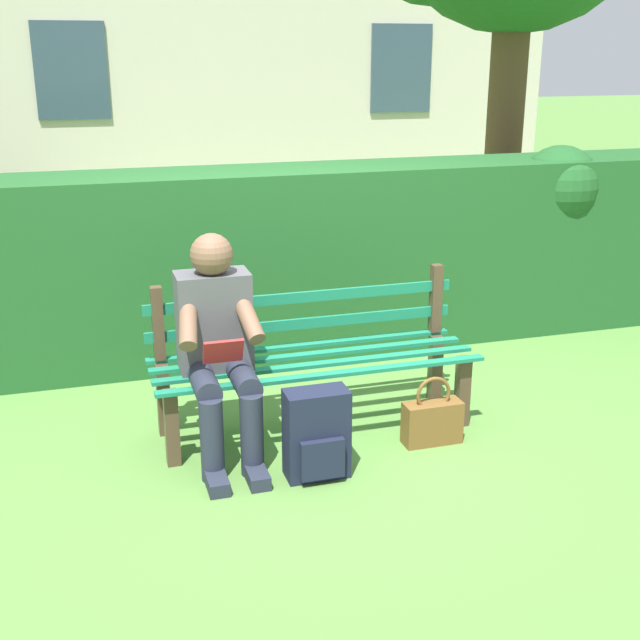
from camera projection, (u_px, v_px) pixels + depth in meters
ground at (315, 429)px, 4.61m from camera, size 60.00×60.00×0.00m
park_bench at (311, 356)px, 4.55m from camera, size 1.79×0.53×0.84m
person_seated at (218, 342)px, 4.18m from camera, size 0.44×0.73×1.16m
hedge_backdrop at (329, 254)px, 5.75m from camera, size 5.92×0.71×1.38m
backpack at (317, 435)px, 4.04m from camera, size 0.31×0.24×0.46m
handbag at (432, 420)px, 4.41m from camera, size 0.32×0.12×0.38m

